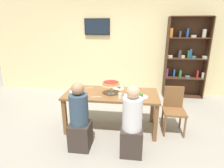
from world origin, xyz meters
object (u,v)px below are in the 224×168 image
(water_glass_clear_far, at_px, (120,96))
(cutlery_knife_near, at_px, (97,97))
(diner_near_right, at_px, (132,126))
(cutlery_fork_near, at_px, (89,88))
(water_glass_clear_near, at_px, (126,97))
(salad_plate_far_diner, at_px, (75,91))
(dining_table, at_px, (111,98))
(deep_dish_pizza_stand, at_px, (111,84))
(beer_glass_amber_tall, at_px, (75,92))
(diner_near_left, at_px, (80,121))
(television, at_px, (97,27))
(chair_head_east, at_px, (174,107))
(salad_plate_near_diner, at_px, (141,96))
(bookshelf, at_px, (186,58))
(salad_plate_spare, at_px, (119,88))

(water_glass_clear_far, distance_m, cutlery_knife_near, 0.43)
(diner_near_right, bearing_deg, cutlery_fork_near, 43.66)
(water_glass_clear_near, bearing_deg, salad_plate_far_diner, 162.92)
(water_glass_clear_far, bearing_deg, water_glass_clear_near, -33.33)
(dining_table, height_order, water_glass_clear_far, water_glass_clear_far)
(deep_dish_pizza_stand, bearing_deg, cutlery_knife_near, -143.35)
(deep_dish_pizza_stand, height_order, salad_plate_far_diner, deep_dish_pizza_stand)
(beer_glass_amber_tall, bearing_deg, cutlery_knife_near, 6.50)
(cutlery_knife_near, bearing_deg, dining_table, 37.13)
(salad_plate_far_diner, distance_m, water_glass_clear_near, 1.05)
(dining_table, distance_m, diner_near_right, 0.86)
(diner_near_right, relative_size, diner_near_left, 1.00)
(television, distance_m, salad_plate_far_diner, 2.43)
(diner_near_left, relative_size, deep_dish_pizza_stand, 3.25)
(beer_glass_amber_tall, bearing_deg, chair_head_east, 10.39)
(diner_near_left, bearing_deg, water_glass_clear_near, -62.65)
(diner_near_left, bearing_deg, salad_plate_near_diner, -60.51)
(dining_table, xyz_separation_m, deep_dish_pizza_stand, (-0.00, -0.05, 0.29))
(dining_table, relative_size, diner_near_right, 1.53)
(water_glass_clear_near, relative_size, water_glass_clear_far, 1.11)
(diner_near_left, distance_m, beer_glass_amber_tall, 0.57)
(cutlery_knife_near, bearing_deg, water_glass_clear_near, -16.66)
(bookshelf, xyz_separation_m, salad_plate_near_diner, (-1.24, -2.16, -0.37))
(dining_table, height_order, salad_plate_near_diner, salad_plate_near_diner)
(diner_near_right, bearing_deg, cutlery_knife_near, 52.51)
(cutlery_fork_near, bearing_deg, deep_dish_pizza_stand, 139.91)
(deep_dish_pizza_stand, distance_m, water_glass_clear_far, 0.31)
(diner_near_right, height_order, beer_glass_amber_tall, diner_near_right)
(bookshelf, distance_m, television, 2.63)
(salad_plate_near_diner, distance_m, beer_glass_amber_tall, 1.19)
(diner_near_right, height_order, cutlery_fork_near, diner_near_right)
(deep_dish_pizza_stand, xyz_separation_m, cutlery_fork_near, (-0.50, 0.29, -0.19))
(beer_glass_amber_tall, distance_m, cutlery_knife_near, 0.39)
(diner_near_right, bearing_deg, television, 21.36)
(salad_plate_spare, bearing_deg, bookshelf, 46.26)
(bookshelf, bearing_deg, salad_plate_spare, -133.74)
(television, relative_size, cutlery_fork_near, 4.05)
(cutlery_fork_near, relative_size, cutlery_knife_near, 1.00)
(salad_plate_far_diner, distance_m, cutlery_knife_near, 0.52)
(beer_glass_amber_tall, bearing_deg, deep_dish_pizza_stand, 19.61)
(bookshelf, xyz_separation_m, diner_near_right, (-1.39, -2.75, -0.63))
(salad_plate_far_diner, bearing_deg, deep_dish_pizza_stand, -3.34)
(deep_dish_pizza_stand, height_order, cutlery_knife_near, deep_dish_pizza_stand)
(diner_near_left, distance_m, cutlery_knife_near, 0.56)
(bookshelf, height_order, diner_near_left, bookshelf)
(bookshelf, distance_m, cutlery_fork_near, 2.95)
(bookshelf, xyz_separation_m, deep_dish_pizza_stand, (-1.81, -2.07, -0.19))
(dining_table, relative_size, deep_dish_pizza_stand, 4.99)
(salad_plate_near_diner, bearing_deg, cutlery_knife_near, -173.36)
(cutlery_fork_near, bearing_deg, chair_head_east, 163.89)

